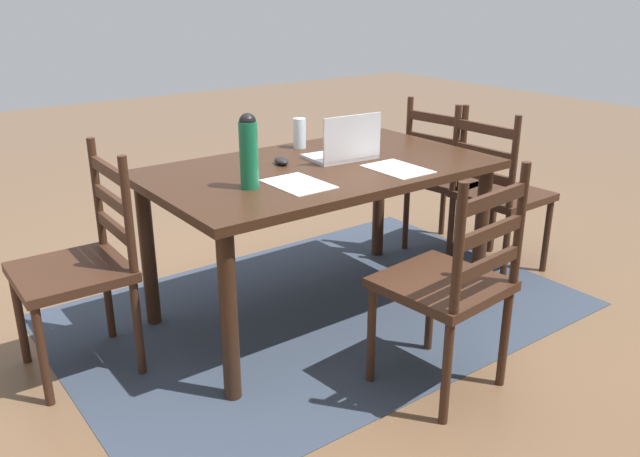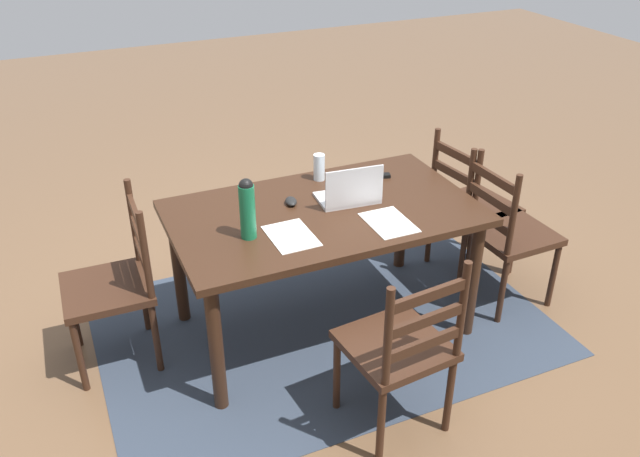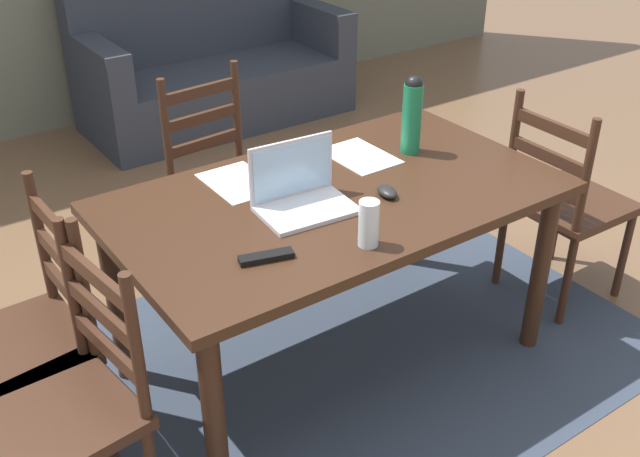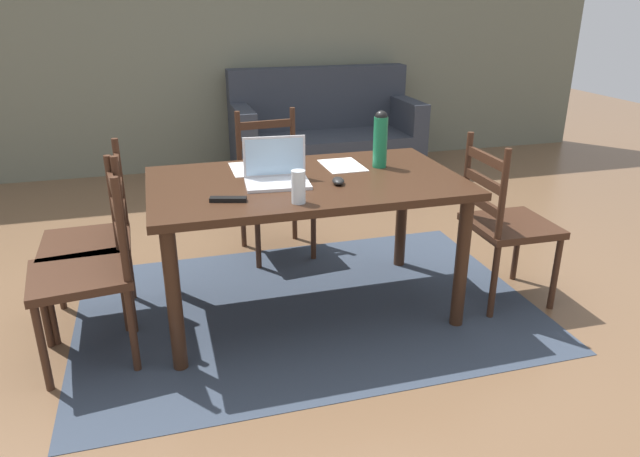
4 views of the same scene
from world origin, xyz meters
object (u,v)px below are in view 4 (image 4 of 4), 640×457
object	(u,v)px
chair_left_far	(94,241)
chair_left_near	(88,271)
water_bottle	(380,138)
tv_remote	(228,199)
drinking_glass	(298,187)
chair_far_head	(274,187)
laptop	(276,172)
computer_mouse	(338,181)
couch	(324,136)
dining_table	(306,196)
chair_right_near	(505,224)

from	to	relation	value
chair_left_far	chair_left_near	bearing A→B (deg)	-90.04
water_bottle	tv_remote	bearing A→B (deg)	-158.08
drinking_glass	tv_remote	size ratio (longest dim) A/B	0.91
chair_far_head	water_bottle	bearing A→B (deg)	-57.86
laptop	tv_remote	world-z (taller)	laptop
computer_mouse	couch	bearing A→B (deg)	86.47
laptop	computer_mouse	world-z (taller)	laptop
laptop	computer_mouse	distance (m)	0.32
dining_table	chair_right_near	bearing A→B (deg)	-9.69
chair_far_head	chair_left_far	distance (m)	1.27
dining_table	couch	xyz separation A→B (m)	(0.87, 2.64, -0.31)
chair_left_far	drinking_glass	xyz separation A→B (m)	(0.97, -0.54, 0.38)
computer_mouse	tv_remote	distance (m)	0.58
chair_right_near	water_bottle	size ratio (longest dim) A/B	3.03
chair_far_head	tv_remote	size ratio (longest dim) A/B	5.59
drinking_glass	dining_table	bearing A→B (deg)	69.95
chair_left_far	drinking_glass	distance (m)	1.17
chair_left_far	tv_remote	xyz separation A→B (m)	(0.66, -0.43, 0.31)
chair_right_near	chair_left_far	bearing A→B (deg)	170.26
chair_right_near	computer_mouse	world-z (taller)	chair_right_near
couch	drinking_glass	size ratio (longest dim) A/B	11.68
chair_left_far	chair_far_head	bearing A→B (deg)	30.84
drinking_glass	computer_mouse	bearing A→B (deg)	40.52
chair_right_near	laptop	distance (m)	1.32
chair_right_near	computer_mouse	xyz separation A→B (m)	(-0.96, 0.06, 0.32)
chair_left_far	laptop	xyz separation A→B (m)	(0.93, -0.20, 0.36)
chair_left_near	couch	bearing A→B (deg)	55.14
laptop	drinking_glass	distance (m)	0.34
laptop	water_bottle	distance (m)	0.64
chair_left_near	chair_right_near	bearing A→B (deg)	-0.11
dining_table	chair_far_head	xyz separation A→B (m)	(-0.00, 0.84, -0.21)
dining_table	chair_right_near	size ratio (longest dim) A/B	1.70
laptop	water_bottle	size ratio (longest dim) A/B	1.08
chair_left_near	water_bottle	xyz separation A→B (m)	(1.55, 0.30, 0.46)
couch	computer_mouse	world-z (taller)	couch
couch	chair_left_near	bearing A→B (deg)	-124.86
chair_left_near	water_bottle	bearing A→B (deg)	10.93
chair_left_near	drinking_glass	bearing A→B (deg)	-9.86
dining_table	chair_far_head	bearing A→B (deg)	90.27
chair_far_head	water_bottle	distance (m)	0.97
chair_left_near	chair_far_head	distance (m)	1.50
drinking_glass	couch	bearing A→B (deg)	71.55
chair_left_near	water_bottle	distance (m)	1.64
chair_left_far	computer_mouse	xyz separation A→B (m)	(1.23, -0.32, 0.32)
dining_table	laptop	distance (m)	0.22
couch	computer_mouse	xyz separation A→B (m)	(-0.73, -2.76, 0.42)
chair_left_far	laptop	bearing A→B (deg)	-12.35
dining_table	computer_mouse	distance (m)	0.21
dining_table	chair_left_near	xyz separation A→B (m)	(-1.10, -0.18, -0.21)
laptop	couch	bearing A→B (deg)	68.78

